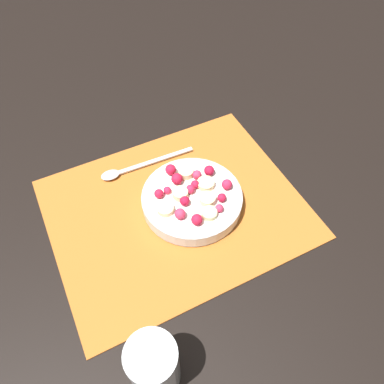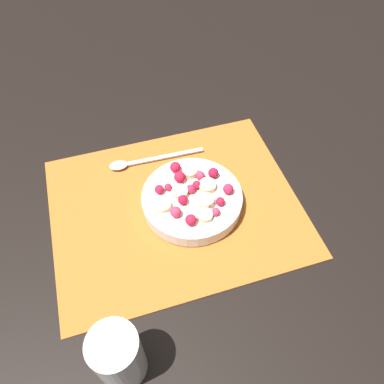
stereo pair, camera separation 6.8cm
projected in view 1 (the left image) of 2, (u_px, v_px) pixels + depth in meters
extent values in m
plane|color=black|center=(176.00, 209.00, 0.71)|extent=(3.00, 3.00, 0.00)
cube|color=#B26023|center=(176.00, 208.00, 0.71)|extent=(0.46, 0.37, 0.01)
cylinder|color=silver|center=(192.00, 200.00, 0.70)|extent=(0.19, 0.19, 0.03)
torus|color=silver|center=(192.00, 196.00, 0.69)|extent=(0.19, 0.19, 0.01)
cylinder|color=white|center=(192.00, 195.00, 0.69)|extent=(0.17, 0.17, 0.00)
cylinder|color=beige|center=(209.00, 213.00, 0.66)|extent=(0.04, 0.04, 0.01)
cylinder|color=beige|center=(180.00, 193.00, 0.68)|extent=(0.04, 0.04, 0.01)
cylinder|color=beige|center=(186.00, 173.00, 0.71)|extent=(0.04, 0.04, 0.01)
cylinder|color=beige|center=(207.00, 185.00, 0.70)|extent=(0.04, 0.04, 0.01)
cylinder|color=beige|center=(166.00, 209.00, 0.66)|extent=(0.04, 0.04, 0.01)
cylinder|color=beige|center=(207.00, 199.00, 0.67)|extent=(0.04, 0.04, 0.01)
sphere|color=#B21433|center=(185.00, 201.00, 0.67)|extent=(0.02, 0.02, 0.02)
sphere|color=#DB3356|center=(197.00, 175.00, 0.71)|extent=(0.02, 0.02, 0.02)
sphere|color=#B21433|center=(209.00, 170.00, 0.71)|extent=(0.02, 0.02, 0.02)
sphere|color=#D12347|center=(227.00, 184.00, 0.69)|extent=(0.02, 0.02, 0.02)
sphere|color=#DB3356|center=(219.00, 208.00, 0.66)|extent=(0.02, 0.02, 0.02)
sphere|color=#D12347|center=(191.00, 190.00, 0.68)|extent=(0.02, 0.02, 0.02)
sphere|color=red|center=(222.00, 198.00, 0.68)|extent=(0.02, 0.02, 0.02)
sphere|color=#D12347|center=(167.00, 190.00, 0.69)|extent=(0.01, 0.01, 0.01)
sphere|color=red|center=(177.00, 179.00, 0.70)|extent=(0.02, 0.02, 0.02)
sphere|color=red|center=(171.00, 170.00, 0.71)|extent=(0.02, 0.02, 0.02)
sphere|color=#DB3356|center=(180.00, 214.00, 0.65)|extent=(0.02, 0.02, 0.02)
sphere|color=red|center=(159.00, 194.00, 0.68)|extent=(0.02, 0.02, 0.02)
sphere|color=red|center=(197.00, 220.00, 0.64)|extent=(0.02, 0.02, 0.02)
sphere|color=red|center=(195.00, 184.00, 0.69)|extent=(0.02, 0.02, 0.02)
cube|color=silver|center=(156.00, 160.00, 0.78)|extent=(0.16, 0.01, 0.00)
ellipsoid|color=silver|center=(110.00, 175.00, 0.75)|extent=(0.04, 0.03, 0.01)
cylinder|color=white|center=(154.00, 366.00, 0.49)|extent=(0.07, 0.07, 0.11)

